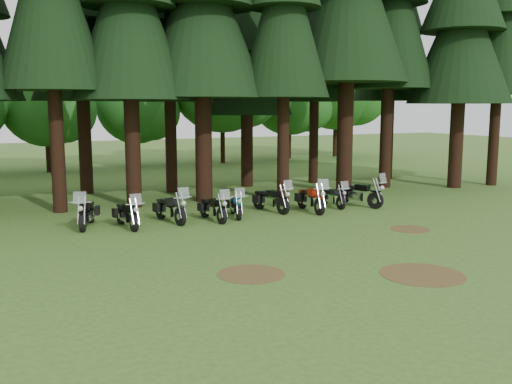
# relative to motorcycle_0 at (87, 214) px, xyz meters

# --- Properties ---
(ground) EXTENTS (120.00, 120.00, 0.00)m
(ground) POSITION_rel_motorcycle_0_xyz_m (5.83, -5.91, -0.49)
(ground) COLOR #375D22
(ground) RESTS_ON ground
(pine_front_9) EXTENTS (5.44, 5.44, 15.89)m
(pine_front_9) POSITION_rel_motorcycle_0_xyz_m (19.76, 1.92, 9.02)
(pine_front_9) COLOR black
(pine_front_9) RESTS_ON ground
(pine_back_4) EXTENTS (4.94, 4.94, 13.78)m
(pine_back_4) POSITION_rel_motorcycle_0_xyz_m (9.86, 7.33, 7.76)
(pine_back_4) COLOR black
(pine_back_4) RESTS_ON ground
(pine_back_5) EXTENTS (3.94, 3.94, 16.33)m
(pine_back_5) POSITION_rel_motorcycle_0_xyz_m (13.90, 6.95, 9.28)
(pine_back_5) COLOR black
(pine_back_5) RESTS_ON ground
(pine_back_6) EXTENTS (4.59, 4.59, 16.58)m
(pine_back_6) POSITION_rel_motorcycle_0_xyz_m (19.19, 6.87, 9.43)
(pine_back_6) COLOR black
(pine_back_6) RESTS_ON ground
(decid_3) EXTENTS (6.12, 5.95, 7.65)m
(decid_3) POSITION_rel_motorcycle_0_xyz_m (1.11, 19.22, 4.02)
(decid_3) COLOR black
(decid_3) RESTS_ON ground
(decid_4) EXTENTS (5.93, 5.76, 7.41)m
(decid_4) POSITION_rel_motorcycle_0_xyz_m (7.40, 20.41, 3.88)
(decid_4) COLOR black
(decid_4) RESTS_ON ground
(decid_5) EXTENTS (8.45, 8.21, 10.56)m
(decid_5) POSITION_rel_motorcycle_0_xyz_m (14.12, 19.80, 5.74)
(decid_5) COLOR black
(decid_5) RESTS_ON ground
(decid_6) EXTENTS (7.06, 6.86, 8.82)m
(decid_6) POSITION_rel_motorcycle_0_xyz_m (20.68, 21.09, 4.71)
(decid_6) COLOR black
(decid_6) RESTS_ON ground
(decid_7) EXTENTS (8.44, 8.20, 10.55)m
(decid_7) POSITION_rel_motorcycle_0_xyz_m (25.29, 20.91, 5.73)
(decid_7) COLOR black
(decid_7) RESTS_ON ground
(dirt_patch_0) EXTENTS (1.80, 1.80, 0.01)m
(dirt_patch_0) POSITION_rel_motorcycle_0_xyz_m (2.83, -7.91, -0.49)
(dirt_patch_0) COLOR #4C3D1E
(dirt_patch_0) RESTS_ON ground
(dirt_patch_1) EXTENTS (1.40, 1.40, 0.01)m
(dirt_patch_1) POSITION_rel_motorcycle_0_xyz_m (10.33, -5.41, -0.49)
(dirt_patch_1) COLOR #4C3D1E
(dirt_patch_1) RESTS_ON ground
(dirt_patch_2) EXTENTS (2.20, 2.20, 0.01)m
(dirt_patch_2) POSITION_rel_motorcycle_0_xyz_m (6.83, -9.91, -0.49)
(dirt_patch_2) COLOR #4C3D1E
(dirt_patch_2) RESTS_ON ground
(motorcycle_0) EXTENTS (1.07, 2.29, 1.47)m
(motorcycle_0) POSITION_rel_motorcycle_0_xyz_m (0.00, 0.00, 0.00)
(motorcycle_0) COLOR black
(motorcycle_0) RESTS_ON ground
(motorcycle_1) EXTENTS (0.49, 2.20, 1.38)m
(motorcycle_1) POSITION_rel_motorcycle_0_xyz_m (1.29, -0.74, -0.03)
(motorcycle_1) COLOR black
(motorcycle_1) RESTS_ON ground
(motorcycle_2) EXTENTS (0.66, 2.33, 1.46)m
(motorcycle_2) POSITION_rel_motorcycle_0_xyz_m (3.00, -0.45, -0.00)
(motorcycle_2) COLOR black
(motorcycle_2) RESTS_ON ground
(motorcycle_3) EXTENTS (0.46, 2.14, 1.35)m
(motorcycle_3) POSITION_rel_motorcycle_0_xyz_m (4.57, -0.89, -0.04)
(motorcycle_3) COLOR black
(motorcycle_3) RESTS_ON ground
(motorcycle_4) EXTENTS (0.77, 2.05, 1.30)m
(motorcycle_4) POSITION_rel_motorcycle_0_xyz_m (5.66, -0.56, -0.06)
(motorcycle_4) COLOR black
(motorcycle_4) RESTS_ON ground
(motorcycle_5) EXTENTS (0.75, 2.30, 1.44)m
(motorcycle_5) POSITION_rel_motorcycle_0_xyz_m (7.43, -0.20, -0.01)
(motorcycle_5) COLOR black
(motorcycle_5) RESTS_ON ground
(motorcycle_6) EXTENTS (0.56, 2.41, 1.51)m
(motorcycle_6) POSITION_rel_motorcycle_0_xyz_m (8.94, -0.90, 0.01)
(motorcycle_6) COLOR black
(motorcycle_6) RESTS_ON ground
(motorcycle_7) EXTENTS (0.37, 1.98, 1.25)m
(motorcycle_7) POSITION_rel_motorcycle_0_xyz_m (10.35, -0.37, -0.07)
(motorcycle_7) COLOR black
(motorcycle_7) RESTS_ON ground
(motorcycle_8) EXTENTS (1.18, 2.42, 1.56)m
(motorcycle_8) POSITION_rel_motorcycle_0_xyz_m (11.48, -0.75, 0.03)
(motorcycle_8) COLOR black
(motorcycle_8) RESTS_ON ground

